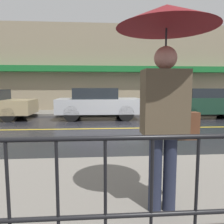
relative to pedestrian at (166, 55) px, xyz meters
The scene contains 8 objects.
ground_plane 5.89m from the pedestrian, 85.00° to the left, with size 80.00×80.00×0.00m, color black.
sidewalk_near 1.90m from the pedestrian, 41.63° to the left, with size 28.00×3.02×0.12m.
sidewalk_far 10.43m from the pedestrian, 87.28° to the left, with size 28.00×2.13×0.12m.
lane_marking 5.88m from the pedestrian, 85.00° to the left, with size 25.20×0.12×0.01m.
building_storefront 11.49m from the pedestrian, 87.56° to the left, with size 28.00×0.85×5.36m.
pedestrian is the anchor object (origin of this frame).
car_silver 8.25m from the pedestrian, 94.55° to the left, with size 3.91×1.86×1.47m.
car_dark_green 9.53m from the pedestrian, 59.51° to the left, with size 3.92×1.73×1.45m.
Camera 1 is at (-1.23, -7.86, 1.51)m, focal length 35.00 mm.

